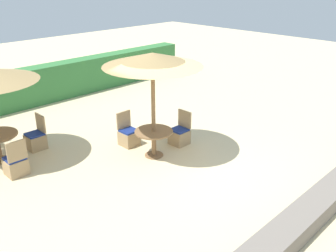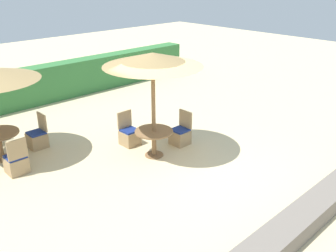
{
  "view_description": "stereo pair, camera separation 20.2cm",
  "coord_description": "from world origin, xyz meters",
  "px_view_note": "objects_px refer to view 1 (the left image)",
  "views": [
    {
      "loc": [
        -6.07,
        -5.48,
        4.49
      ],
      "look_at": [
        0.0,
        0.6,
        0.9
      ],
      "focal_mm": 40.0,
      "sensor_mm": 36.0,
      "label": 1
    },
    {
      "loc": [
        -5.92,
        -5.62,
        4.49
      ],
      "look_at": [
        0.0,
        0.6,
        0.9
      ],
      "focal_mm": 40.0,
      "sensor_mm": 36.0,
      "label": 2
    }
  ],
  "objects_px": {
    "patio_chair_back_left_south": "(16,165)",
    "parasol_center": "(153,60)",
    "round_table_center": "(154,137)",
    "patio_chair_center_north": "(129,136)",
    "patio_chair_center_east": "(180,135)",
    "patio_chair_back_left_east": "(36,139)"
  },
  "relations": [
    {
      "from": "parasol_center",
      "to": "patio_chair_center_east",
      "type": "distance_m",
      "value": 2.48
    },
    {
      "from": "patio_chair_back_left_east",
      "to": "round_table_center",
      "type": "bearing_deg",
      "value": -142.68
    },
    {
      "from": "patio_chair_back_left_east",
      "to": "patio_chair_center_east",
      "type": "distance_m",
      "value": 3.91
    },
    {
      "from": "parasol_center",
      "to": "patio_chair_back_left_south",
      "type": "bearing_deg",
      "value": 152.07
    },
    {
      "from": "round_table_center",
      "to": "patio_chair_center_north",
      "type": "height_order",
      "value": "patio_chair_center_north"
    },
    {
      "from": "patio_chair_center_east",
      "to": "parasol_center",
      "type": "bearing_deg",
      "value": 91.93
    },
    {
      "from": "patio_chair_center_north",
      "to": "round_table_center",
      "type": "bearing_deg",
      "value": 92.22
    },
    {
      "from": "patio_chair_back_left_south",
      "to": "parasol_center",
      "type": "height_order",
      "value": "parasol_center"
    },
    {
      "from": "patio_chair_center_north",
      "to": "patio_chair_center_east",
      "type": "relative_size",
      "value": 1.0
    },
    {
      "from": "patio_chair_center_north",
      "to": "parasol_center",
      "type": "bearing_deg",
      "value": 92.22
    },
    {
      "from": "patio_chair_back_left_south",
      "to": "parasol_center",
      "type": "bearing_deg",
      "value": -27.93
    },
    {
      "from": "patio_chair_back_left_south",
      "to": "patio_chair_center_north",
      "type": "xyz_separation_m",
      "value": [
        2.93,
        -0.59,
        0.0
      ]
    },
    {
      "from": "patio_chair_back_left_east",
      "to": "patio_chair_center_north",
      "type": "relative_size",
      "value": 1.0
    },
    {
      "from": "patio_chair_back_left_east",
      "to": "round_table_center",
      "type": "relative_size",
      "value": 0.95
    },
    {
      "from": "parasol_center",
      "to": "round_table_center",
      "type": "bearing_deg",
      "value": -97.13
    },
    {
      "from": "patio_chair_back_left_south",
      "to": "patio_chair_center_north",
      "type": "bearing_deg",
      "value": -11.4
    },
    {
      "from": "round_table_center",
      "to": "patio_chair_back_left_south",
      "type": "bearing_deg",
      "value": 152.07
    },
    {
      "from": "parasol_center",
      "to": "patio_chair_center_north",
      "type": "bearing_deg",
      "value": 92.22
    },
    {
      "from": "parasol_center",
      "to": "round_table_center",
      "type": "height_order",
      "value": "parasol_center"
    },
    {
      "from": "patio_chair_center_east",
      "to": "patio_chair_back_left_south",
      "type": "bearing_deg",
      "value": 68.83
    },
    {
      "from": "patio_chair_back_left_south",
      "to": "round_table_center",
      "type": "xyz_separation_m",
      "value": [
        2.97,
        -1.57,
        0.28
      ]
    },
    {
      "from": "patio_chair_back_left_east",
      "to": "parasol_center",
      "type": "height_order",
      "value": "parasol_center"
    }
  ]
}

